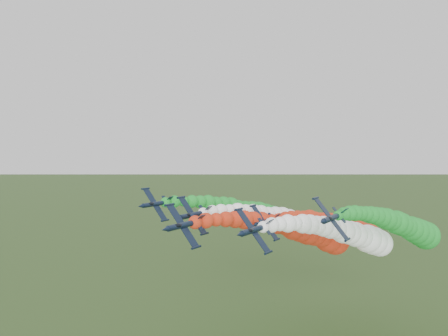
{
  "coord_description": "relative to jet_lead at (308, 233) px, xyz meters",
  "views": [
    {
      "loc": [
        54.95,
        -68.16,
        57.96
      ],
      "look_at": [
        5.68,
        7.67,
        54.03
      ],
      "focal_mm": 35.0,
      "sensor_mm": 36.0,
      "label": 1
    }
  ],
  "objects": [
    {
      "name": "jet_lead",
      "position": [
        0.0,
        0.0,
        0.0
      ],
      "size": [
        15.29,
        74.21,
        21.46
      ],
      "rotation": [
        0.0,
        0.86,
        0.0
      ],
      "color": "black",
      "rests_on": "ground"
    },
    {
      "name": "jet_inner_left",
      "position": [
        -6.34,
        10.46,
        0.23
      ],
      "size": [
        15.0,
        73.92,
        21.16
      ],
      "rotation": [
        0.0,
        0.86,
        0.0
      ],
      "color": "black",
      "rests_on": "ground"
    },
    {
      "name": "jet_inner_right",
      "position": [
        11.22,
        5.58,
        -0.5
      ],
      "size": [
        14.86,
        73.78,
        21.03
      ],
      "rotation": [
        0.0,
        0.86,
        0.0
      ],
      "color": "black",
      "rests_on": "ground"
    },
    {
      "name": "jet_outer_left",
      "position": [
        -21.64,
        15.77,
        0.94
      ],
      "size": [
        15.14,
        74.05,
        21.3
      ],
      "rotation": [
        0.0,
        0.86,
        0.0
      ],
      "color": "black",
      "rests_on": "ground"
    },
    {
      "name": "jet_outer_right",
      "position": [
        22.59,
        16.71,
        1.05
      ],
      "size": [
        15.14,
        74.06,
        21.31
      ],
      "rotation": [
        0.0,
        0.86,
        0.0
      ],
      "color": "black",
      "rests_on": "ground"
    },
    {
      "name": "jet_trail",
      "position": [
        3.09,
        24.69,
        -2.37
      ],
      "size": [
        15.11,
        74.03,
        21.28
      ],
      "rotation": [
        0.0,
        0.86,
        0.0
      ],
      "color": "black",
      "rests_on": "ground"
    }
  ]
}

